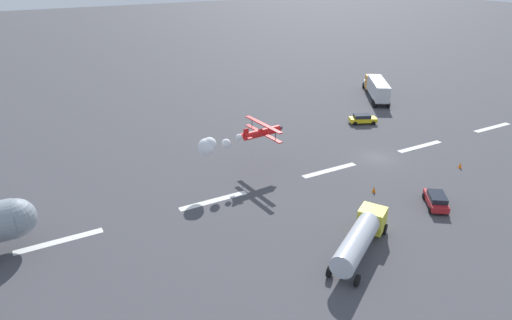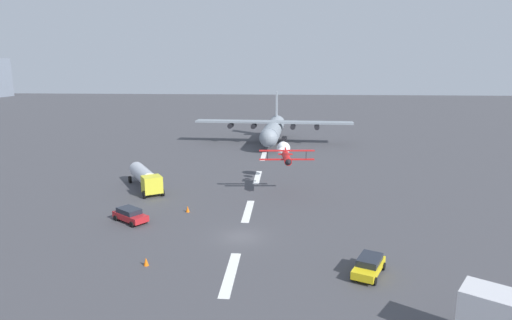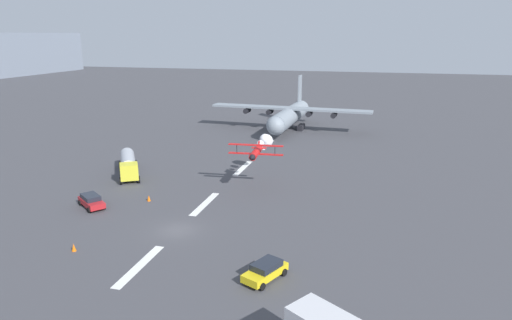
% 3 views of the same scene
% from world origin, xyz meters
% --- Properties ---
extents(ground_plane, '(440.00, 440.00, 0.00)m').
position_xyz_m(ground_plane, '(0.00, 0.00, 0.00)').
color(ground_plane, '#424247').
rests_on(ground_plane, ground).
extents(runway_stripe_4, '(8.00, 0.90, 0.01)m').
position_xyz_m(runway_stripe_4, '(-8.00, 0.00, 0.01)').
color(runway_stripe_4, white).
rests_on(runway_stripe_4, ground).
extents(runway_stripe_5, '(8.00, 0.90, 0.01)m').
position_xyz_m(runway_stripe_5, '(8.00, 0.00, 0.01)').
color(runway_stripe_5, white).
rests_on(runway_stripe_5, ground).
extents(runway_stripe_6, '(8.00, 0.90, 0.01)m').
position_xyz_m(runway_stripe_6, '(24.00, 0.00, 0.01)').
color(runway_stripe_6, white).
rests_on(runway_stripe_6, ground).
extents(runway_stripe_7, '(8.00, 0.90, 0.01)m').
position_xyz_m(runway_stripe_7, '(40.00, 0.00, 0.01)').
color(runway_stripe_7, white).
rests_on(runway_stripe_7, ground).
extents(runway_stripe_8, '(8.00, 0.90, 0.01)m').
position_xyz_m(runway_stripe_8, '(56.00, 0.00, 0.01)').
color(runway_stripe_8, white).
rests_on(runway_stripe_8, ground).
extents(cargo_transport_plane, '(24.52, 34.65, 10.94)m').
position_xyz_m(cargo_transport_plane, '(53.44, -1.31, 3.28)').
color(cargo_transport_plane, gray).
rests_on(cargo_transport_plane, ground).
extents(stunt_biplane_red, '(11.84, 7.28, 2.26)m').
position_xyz_m(stunt_biplane_red, '(20.22, -4.09, 4.94)').
color(stunt_biplane_red, red).
extents(fuel_tanker_truck, '(9.76, 7.45, 2.90)m').
position_xyz_m(fuel_tanker_truck, '(16.30, 15.17, 1.75)').
color(fuel_tanker_truck, yellow).
rests_on(fuel_tanker_truck, ground).
extents(followme_car_yellow, '(4.62, 3.40, 1.52)m').
position_xyz_m(followme_car_yellow, '(-7.25, -11.41, 0.81)').
color(followme_car_yellow, yellow).
rests_on(followme_car_yellow, ground).
extents(airport_staff_sedan, '(4.03, 4.60, 1.52)m').
position_xyz_m(airport_staff_sedan, '(3.45, 12.67, 0.81)').
color(airport_staff_sedan, '#B21E23').
rests_on(airport_staff_sedan, ground).
extents(traffic_cone_near, '(0.44, 0.44, 0.75)m').
position_xyz_m(traffic_cone_near, '(-7.02, 7.47, 0.38)').
color(traffic_cone_near, orange).
rests_on(traffic_cone_near, ground).
extents(traffic_cone_far, '(0.44, 0.44, 0.75)m').
position_xyz_m(traffic_cone_far, '(7.12, 7.07, 0.38)').
color(traffic_cone_far, orange).
rests_on(traffic_cone_far, ground).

